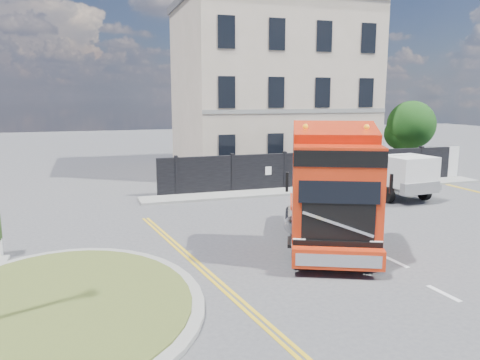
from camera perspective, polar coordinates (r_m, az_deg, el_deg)
name	(u,v)px	position (r m, az deg, el deg)	size (l,w,h in m)	color
ground	(281,244)	(16.49, 4.99, -7.72)	(120.00, 120.00, 0.00)	#424244
traffic_island	(62,304)	(12.48, -20.84, -13.96)	(6.80, 6.80, 0.17)	gray
hoarding_fence	(326,169)	(26.97, 10.41, 1.31)	(18.80, 0.25, 2.00)	black
georgian_building	(269,86)	(33.25, 3.57, 11.33)	(12.30, 10.30, 12.80)	beige
tree	(409,127)	(33.62, 19.86, 6.10)	(3.20, 3.20, 4.80)	#382619
pavement_far	(324,189)	(26.09, 10.22, -1.07)	(20.00, 1.60, 0.12)	gray
truck	(332,197)	(15.42, 11.18, -2.04)	(5.12, 7.30, 4.11)	black
flatbed_pickup	(399,175)	(24.58, 18.84, 0.57)	(2.58, 5.52, 2.23)	slate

